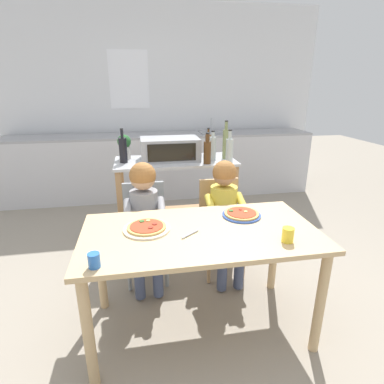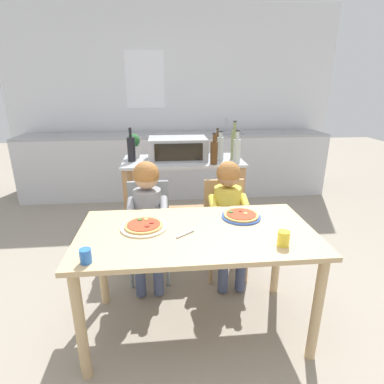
# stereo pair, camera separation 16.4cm
# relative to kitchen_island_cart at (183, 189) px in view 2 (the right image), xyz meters

# --- Properties ---
(ground_plane) EXTENTS (12.56, 12.56, 0.00)m
(ground_plane) POSITION_rel_kitchen_island_cart_xyz_m (0.00, 0.04, -0.60)
(ground_plane) COLOR gray
(back_wall_tiled) EXTENTS (4.88, 0.13, 2.70)m
(back_wall_tiled) POSITION_rel_kitchen_island_cart_xyz_m (-0.00, 1.99, 0.75)
(back_wall_tiled) COLOR silver
(back_wall_tiled) RESTS_ON ground
(kitchen_counter) EXTENTS (4.39, 0.60, 1.11)m
(kitchen_counter) POSITION_rel_kitchen_island_cart_xyz_m (0.00, 1.58, -0.14)
(kitchen_counter) COLOR silver
(kitchen_counter) RESTS_ON ground
(kitchen_island_cart) EXTENTS (1.15, 0.54, 0.90)m
(kitchen_island_cart) POSITION_rel_kitchen_island_cart_xyz_m (0.00, 0.00, 0.00)
(kitchen_island_cart) COLOR #B7BABF
(kitchen_island_cart) RESTS_ON ground
(toaster_oven) EXTENTS (0.55, 0.35, 0.21)m
(toaster_oven) POSITION_rel_kitchen_island_cart_xyz_m (-0.05, 0.02, 0.40)
(toaster_oven) COLOR #999BA0
(toaster_oven) RESTS_ON kitchen_island_cart
(bottle_clear_vinegar) EXTENTS (0.07, 0.07, 0.32)m
(bottle_clear_vinegar) POSITION_rel_kitchen_island_cart_xyz_m (-0.48, -0.02, 0.42)
(bottle_clear_vinegar) COLOR black
(bottle_clear_vinegar) RESTS_ON kitchen_island_cart
(bottle_dark_olive_oil) EXTENTS (0.06, 0.06, 0.28)m
(bottle_dark_olive_oil) POSITION_rel_kitchen_island_cart_xyz_m (0.35, -0.07, 0.42)
(bottle_dark_olive_oil) COLOR #ADB7B2
(bottle_dark_olive_oil) RESTS_ON kitchen_island_cart
(bottle_brown_beer) EXTENTS (0.07, 0.07, 0.29)m
(bottle_brown_beer) POSITION_rel_kitchen_island_cart_xyz_m (0.27, -0.20, 0.41)
(bottle_brown_beer) COLOR #4C2D14
(bottle_brown_beer) RESTS_ON kitchen_island_cart
(bottle_squat_spirits) EXTENTS (0.07, 0.07, 0.30)m
(bottle_squat_spirits) POSITION_rel_kitchen_island_cart_xyz_m (0.49, -0.18, 0.42)
(bottle_squat_spirits) COLOR #ADB7B2
(bottle_squat_spirits) RESTS_ON kitchen_island_cart
(bottle_tall_green_wine) EXTENTS (0.06, 0.06, 0.37)m
(bottle_tall_green_wine) POSITION_rel_kitchen_island_cart_xyz_m (0.49, -0.02, 0.45)
(bottle_tall_green_wine) COLOR olive
(bottle_tall_green_wine) RESTS_ON kitchen_island_cart
(bottle_slim_sauce) EXTENTS (0.06, 0.06, 0.27)m
(bottle_slim_sauce) POSITION_rel_kitchen_island_cart_xyz_m (0.37, 0.18, 0.41)
(bottle_slim_sauce) COLOR #4C2D14
(bottle_slim_sauce) RESTS_ON kitchen_island_cart
(potted_herb_plant) EXTENTS (0.13, 0.13, 0.24)m
(potted_herb_plant) POSITION_rel_kitchen_island_cart_xyz_m (-0.48, 0.13, 0.43)
(potted_herb_plant) COLOR beige
(potted_herb_plant) RESTS_ON kitchen_island_cart
(dining_table) EXTENTS (1.46, 0.77, 0.73)m
(dining_table) POSITION_rel_kitchen_island_cart_xyz_m (0.00, -1.21, 0.03)
(dining_table) COLOR tan
(dining_table) RESTS_ON ground
(dining_chair_left) EXTENTS (0.36, 0.36, 0.81)m
(dining_chair_left) POSITION_rel_kitchen_island_cart_xyz_m (-0.33, -0.52, -0.12)
(dining_chair_left) COLOR gray
(dining_chair_left) RESTS_ON ground
(dining_chair_right) EXTENTS (0.36, 0.36, 0.81)m
(dining_chair_right) POSITION_rel_kitchen_island_cart_xyz_m (0.32, -0.54, -0.12)
(dining_chair_right) COLOR tan
(dining_chair_right) RESTS_ON ground
(child_in_grey_shirt) EXTENTS (0.32, 0.42, 1.01)m
(child_in_grey_shirt) POSITION_rel_kitchen_island_cart_xyz_m (-0.33, -0.64, 0.07)
(child_in_grey_shirt) COLOR #424C6B
(child_in_grey_shirt) RESTS_ON ground
(child_in_yellow_shirt) EXTENTS (0.32, 0.42, 1.00)m
(child_in_yellow_shirt) POSITION_rel_kitchen_island_cart_xyz_m (0.32, -0.66, 0.05)
(child_in_yellow_shirt) COLOR #424C6B
(child_in_yellow_shirt) RESTS_ON ground
(pizza_plate_cream) EXTENTS (0.29, 0.29, 0.03)m
(pizza_plate_cream) POSITION_rel_kitchen_island_cart_xyz_m (-0.33, -1.14, 0.15)
(pizza_plate_cream) COLOR beige
(pizza_plate_cream) RESTS_ON dining_table
(pizza_plate_blue_rimmed) EXTENTS (0.26, 0.26, 0.03)m
(pizza_plate_blue_rimmed) POSITION_rel_kitchen_island_cart_xyz_m (0.32, -1.04, 0.15)
(pizza_plate_blue_rimmed) COLOR #3356B7
(pizza_plate_blue_rimmed) RESTS_ON dining_table
(drinking_cup_blue) EXTENTS (0.06, 0.06, 0.08)m
(drinking_cup_blue) POSITION_rel_kitchen_island_cart_xyz_m (-0.60, -1.52, 0.17)
(drinking_cup_blue) COLOR blue
(drinking_cup_blue) RESTS_ON dining_table
(drinking_cup_yellow) EXTENTS (0.07, 0.07, 0.09)m
(drinking_cup_yellow) POSITION_rel_kitchen_island_cart_xyz_m (0.46, -1.44, 0.18)
(drinking_cup_yellow) COLOR yellow
(drinking_cup_yellow) RESTS_ON dining_table
(serving_spoon) EXTENTS (0.12, 0.10, 0.01)m
(serving_spoon) POSITION_rel_kitchen_island_cart_xyz_m (-0.07, -1.26, 0.14)
(serving_spoon) COLOR #B7BABF
(serving_spoon) RESTS_ON dining_table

